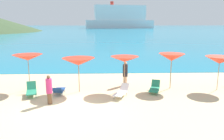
# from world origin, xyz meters

# --- Properties ---
(ground_plane) EXTENTS (50.00, 100.00, 0.30)m
(ground_plane) POSITION_xyz_m (0.00, 10.00, -0.15)
(ground_plane) COLOR beige
(ocean_water) EXTENTS (650.00, 440.00, 0.02)m
(ocean_water) POSITION_xyz_m (0.00, 228.12, 0.01)
(ocean_water) COLOR teal
(ocean_water) RESTS_ON ground_plane
(umbrella_3) EXTENTS (1.99, 1.99, 2.39)m
(umbrella_3) POSITION_xyz_m (-3.09, 3.27, 2.19)
(umbrella_3) COLOR #9E7F59
(umbrella_3) RESTS_ON ground_plane
(umbrella_4) EXTENTS (2.23, 2.23, 2.22)m
(umbrella_4) POSITION_xyz_m (0.24, 2.77, 1.98)
(umbrella_4) COLOR #9E7F59
(umbrella_4) RESTS_ON ground_plane
(umbrella_5) EXTENTS (1.90, 1.90, 2.28)m
(umbrella_5) POSITION_xyz_m (3.20, 2.93, 2.10)
(umbrella_5) COLOR #9E7F59
(umbrella_5) RESTS_ON ground_plane
(umbrella_6) EXTENTS (1.78, 1.78, 2.40)m
(umbrella_6) POSITION_xyz_m (6.38, 3.30, 2.14)
(umbrella_6) COLOR #9E7F59
(umbrella_6) RESTS_ON ground_plane
(umbrella_7) EXTENTS (2.04, 2.04, 2.25)m
(umbrella_7) POSITION_xyz_m (9.43, 2.85, 2.01)
(umbrella_7) COLOR #9E7F59
(umbrella_7) RESTS_ON ground_plane
(lounge_chair_0) EXTENTS (0.96, 1.55, 0.75)m
(lounge_chair_0) POSITION_xyz_m (-2.62, 2.10, 0.33)
(lounge_chair_0) COLOR #268C66
(lounge_chair_0) RESTS_ON ground_plane
(lounge_chair_1) EXTENTS (1.04, 1.67, 0.65)m
(lounge_chair_1) POSITION_xyz_m (5.14, 2.54, 0.27)
(lounge_chair_1) COLOR #268C66
(lounge_chair_1) RESTS_ON ground_plane
(lounge_chair_3) EXTENTS (1.16, 1.73, 0.65)m
(lounge_chair_3) POSITION_xyz_m (2.91, 1.69, 0.31)
(lounge_chair_3) COLOR white
(lounge_chair_3) RESTS_ON ground_plane
(lounge_chair_4) EXTENTS (0.59, 1.45, 0.65)m
(lounge_chair_4) POSITION_xyz_m (-0.95, 2.13, 0.31)
(lounge_chair_4) COLOR #1E478C
(lounge_chair_4) RESTS_ON ground_plane
(beachgoer_2) EXTENTS (0.35, 0.35, 1.74)m
(beachgoer_2) POSITION_xyz_m (3.37, 4.15, 0.91)
(beachgoer_2) COLOR #DBAA84
(beachgoer_2) RESTS_ON ground_plane
(beachgoer_3) EXTENTS (0.34, 0.34, 1.62)m
(beachgoer_3) POSITION_xyz_m (-1.15, 0.52, 0.85)
(beachgoer_3) COLOR brown
(beachgoer_3) RESTS_ON ground_plane
(cruise_ship) EXTENTS (60.26, 18.03, 22.66)m
(cruise_ship) POSITION_xyz_m (16.84, 191.17, 8.74)
(cruise_ship) COLOR white
(cruise_ship) RESTS_ON ocean_water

